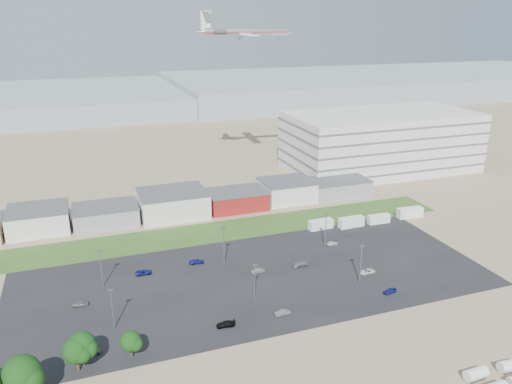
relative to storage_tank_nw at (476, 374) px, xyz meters
name	(u,v)px	position (x,y,z in m)	size (l,w,h in m)	color
ground	(263,325)	(-30.47, 29.47, -1.30)	(700.00, 700.00, 0.00)	#8A7558
parking_lot	(254,278)	(-25.47, 49.47, -1.29)	(120.00, 50.00, 0.01)	black
grass_strip	(204,233)	(-30.47, 81.47, -1.29)	(160.00, 16.00, 0.02)	#32541F
hills_backdrop	(173,97)	(9.53, 344.47, 3.20)	(700.00, 200.00, 9.00)	gray
building_row	(140,207)	(-47.47, 100.47, 2.70)	(170.00, 20.00, 8.00)	silver
parking_garage	(381,141)	(59.53, 124.47, 11.20)	(80.00, 40.00, 25.00)	silver
storage_tank_nw	(476,374)	(0.00, 0.00, 0.00)	(4.33, 2.16, 2.60)	silver
storage_tank_ne	(510,365)	(7.61, -0.33, 0.02)	(4.38, 2.19, 2.63)	silver
box_trailer_a	(321,224)	(5.01, 72.64, 0.20)	(7.99, 2.50, 3.00)	silver
box_trailer_b	(351,222)	(14.94, 70.86, 0.27)	(8.38, 2.62, 3.14)	silver
box_trailer_c	(379,219)	(24.89, 70.60, 0.08)	(7.38, 2.30, 2.77)	silver
box_trailer_d	(410,212)	(37.49, 71.45, 0.35)	(8.77, 2.74, 3.29)	silver
tree_left	(22,377)	(-77.01, 21.41, 3.90)	(6.93, 6.93, 10.39)	black
tree_mid	(82,348)	(-67.33, 27.99, 2.88)	(5.57, 5.57, 8.36)	black
tree_right	(77,353)	(-68.37, 27.04, 2.67)	(5.29, 5.29, 7.94)	black
tree_near	(131,343)	(-58.51, 27.63, 2.00)	(4.40, 4.40, 6.60)	black
lightpole_front_l	(112,309)	(-60.94, 38.81, 3.43)	(1.11, 0.46, 9.45)	slate
lightpole_front_m	(255,283)	(-28.93, 39.21, 3.41)	(1.11, 0.46, 9.42)	slate
lightpole_front_r	(361,264)	(-1.19, 38.66, 3.74)	(1.19, 0.49, 10.07)	slate
lightpole_back_l	(101,269)	(-62.11, 58.07, 3.68)	(1.17, 0.49, 9.95)	slate
lightpole_back_m	(224,247)	(-30.58, 59.17, 4.08)	(1.26, 0.53, 10.75)	slate
lightpole_back_r	(326,230)	(0.31, 60.49, 3.82)	(1.20, 0.50, 10.23)	slate
airliner	(247,32)	(2.76, 137.55, 56.87)	(40.99, 27.95, 12.11)	silver
parked_car_0	(367,271)	(3.06, 41.94, -0.72)	(1.91, 4.14, 1.15)	silver
parked_car_2	(390,291)	(2.94, 31.57, -0.70)	(1.41, 3.50, 1.19)	navy
parked_car_3	(226,324)	(-38.31, 31.52, -0.70)	(1.67, 4.10, 1.19)	black
parked_car_5	(80,304)	(-67.56, 50.60, -0.70)	(1.41, 3.52, 1.20)	#595B5E
parked_car_6	(197,262)	(-37.44, 62.37, -0.71)	(1.65, 4.07, 1.18)	navy
parked_car_7	(258,271)	(-23.61, 51.93, -0.72)	(1.23, 3.53, 1.16)	#595B5E
parked_car_8	(332,243)	(2.69, 60.51, -0.74)	(1.32, 3.29, 1.12)	silver
parked_car_9	(144,272)	(-51.78, 61.04, -0.71)	(1.94, 4.20, 1.17)	navy
parked_car_10	(90,352)	(-66.09, 31.44, -0.71)	(1.64, 4.04, 1.17)	#595B5E
parked_car_12	(300,264)	(-11.59, 51.56, -0.66)	(1.79, 4.41, 1.28)	#A5A5AA
parked_car_13	(283,312)	(-25.03, 31.59, -0.71)	(1.25, 3.57, 1.18)	#595B5E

